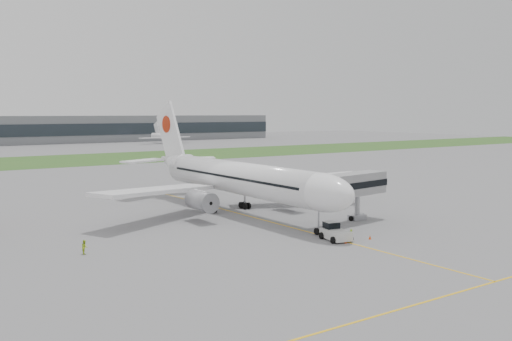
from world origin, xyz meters
TOP-DOWN VIEW (x-y plane):
  - ground at (0.00, 0.00)m, footprint 600.00×600.00m
  - apron_markings at (0.00, -5.00)m, footprint 70.00×70.00m
  - grass_strip at (0.00, 120.00)m, footprint 600.00×50.00m
  - airliner at (0.00, 4.87)m, footprint 48.13×53.95m
  - pushback_tug at (-0.29, -18.36)m, footprint 3.44×4.51m
  - jet_bridge at (7.48, -11.64)m, footprint 15.59×6.38m
  - safety_cone_left at (-0.50, -20.51)m, footprint 0.37×0.37m
  - safety_cone_right at (3.48, -20.71)m, footprint 0.36×0.36m
  - ground_crew_near at (0.62, -20.26)m, footprint 0.66×0.57m
  - ground_crew_far at (-28.08, -7.79)m, footprint 0.70×0.85m
  - distant_aircraft_right at (78.99, 193.75)m, footprint 29.33×26.29m

SIDE VIEW (x-z plane):
  - ground at x=0.00m, z-range 0.00..0.00m
  - apron_markings at x=0.00m, z-range -0.02..0.02m
  - distant_aircraft_right at x=78.99m, z-range -5.31..5.31m
  - grass_strip at x=0.00m, z-range 0.00..0.02m
  - safety_cone_right at x=3.48m, z-range 0.00..0.50m
  - safety_cone_left at x=-0.50m, z-range 0.00..0.51m
  - ground_crew_near at x=0.62m, z-range 0.00..1.53m
  - ground_crew_far at x=-28.08m, z-range 0.00..1.59m
  - pushback_tug at x=-0.29m, z-range -0.08..2.04m
  - jet_bridge at x=7.48m, z-range 1.74..8.98m
  - airliner at x=0.00m, z-range -3.28..14.60m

